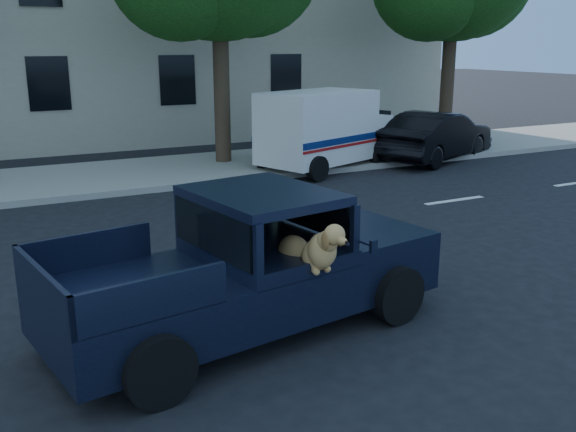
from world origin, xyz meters
The scene contains 7 objects.
ground centered at (0.00, 0.00, 0.00)m, with size 120.00×120.00×0.00m, color black.
far_sidewalk centered at (0.00, 9.20, 0.07)m, with size 60.00×4.00×0.15m, color gray.
lane_stripes centered at (2.00, 3.40, 0.01)m, with size 21.60×0.14×0.01m, color silver, non-canonical shape.
building_main centered at (3.00, 16.50, 4.50)m, with size 26.00×6.00×9.00m, color beige.
pickup_truck centered at (1.17, -0.56, 0.58)m, with size 5.00×2.70×1.71m.
mail_truck centered at (7.23, 7.83, 0.94)m, with size 4.28×3.04×2.14m.
parked_sedan centered at (10.90, 7.51, 0.73)m, with size 4.40×1.54×1.45m, color black.
Camera 1 is at (-1.64, -7.15, 3.39)m, focal length 40.00 mm.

